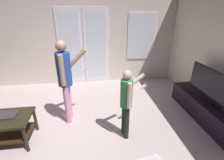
{
  "coord_description": "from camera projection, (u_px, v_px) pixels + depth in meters",
  "views": [
    {
      "loc": [
        0.47,
        -2.21,
        2.01
      ],
      "look_at": [
        0.8,
        0.17,
        0.97
      ],
      "focal_mm": 25.84,
      "sensor_mm": 36.0,
      "label": 1
    }
  ],
  "objects": [
    {
      "name": "flat_screen_tv",
      "position": [
        210.0,
        86.0,
        3.02
      ],
      "size": [
        0.08,
        1.13,
        0.63
      ],
      "color": "black",
      "rests_on": "tv_stand"
    },
    {
      "name": "ground_plane",
      "position": [
        67.0,
        139.0,
        2.75
      ],
      "size": [
        5.98,
        4.92,
        0.02
      ],
      "primitive_type": "cube",
      "color": "#C1A9A6"
    },
    {
      "name": "laptop_closed",
      "position": [
        6.0,
        115.0,
        2.54
      ],
      "size": [
        0.33,
        0.24,
        0.03
      ],
      "primitive_type": "cube",
      "rotation": [
        0.0,
        0.0,
        -0.01
      ],
      "color": "#3A2C2F",
      "rests_on": "coffee_table"
    },
    {
      "name": "tv_stand",
      "position": [
        204.0,
        109.0,
        3.22
      ],
      "size": [
        0.42,
        1.79,
        0.4
      ],
      "color": "black",
      "rests_on": "ground_plane"
    },
    {
      "name": "person_child",
      "position": [
        127.0,
        99.0,
        2.55
      ],
      "size": [
        0.49,
        0.37,
        1.21
      ],
      "color": "black",
      "rests_on": "ground_plane"
    },
    {
      "name": "wall_back_with_doors",
      "position": [
        75.0,
        36.0,
        4.43
      ],
      "size": [
        5.98,
        0.09,
        2.8
      ],
      "color": "beige",
      "rests_on": "ground_plane"
    },
    {
      "name": "person_adult",
      "position": [
        65.0,
        76.0,
        2.87
      ],
      "size": [
        0.57,
        0.42,
        1.57
      ],
      "color": "pink",
      "rests_on": "ground_plane"
    }
  ]
}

